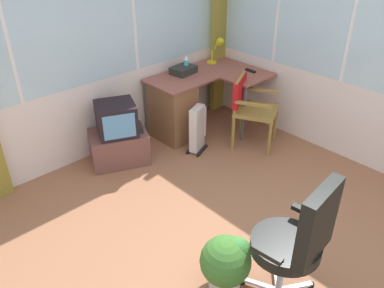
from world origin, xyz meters
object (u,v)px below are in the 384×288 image
at_px(wooden_armchair, 247,102).
at_px(potted_plant, 227,262).
at_px(office_chair, 299,239).
at_px(desk, 177,106).
at_px(tv_on_stand, 118,137).
at_px(space_heater, 198,128).
at_px(tv_remote, 251,71).
at_px(spray_bottle, 186,64).
at_px(desk_lamp, 219,47).
at_px(paper_tray, 183,70).

xyz_separation_m(wooden_armchair, potted_plant, (-1.82, -1.35, -0.29)).
height_order(office_chair, potted_plant, office_chair).
relative_size(desk, potted_plant, 2.93).
distance_m(wooden_armchair, tv_on_stand, 1.58).
relative_size(office_chair, potted_plant, 2.33).
bearing_deg(space_heater, office_chair, -116.59).
relative_size(office_chair, space_heater, 1.89).
distance_m(space_heater, potted_plant, 2.06).
xyz_separation_m(desk, potted_plant, (-1.33, -2.07, -0.15)).
bearing_deg(tv_on_stand, wooden_armchair, -27.11).
bearing_deg(tv_remote, desk, 156.35).
height_order(wooden_armchair, tv_on_stand, wooden_armchair).
relative_size(spray_bottle, tv_on_stand, 0.28).
bearing_deg(tv_remote, space_heater, -177.08).
height_order(desk_lamp, paper_tray, desk_lamp).
distance_m(spray_bottle, paper_tray, 0.09).
height_order(spray_bottle, space_heater, spray_bottle).
relative_size(office_chair, tv_on_stand, 1.44).
bearing_deg(desk, paper_tray, 29.62).
bearing_deg(wooden_armchair, potted_plant, -143.36).
bearing_deg(tv_on_stand, desk, 0.25).
xyz_separation_m(tv_remote, paper_tray, (-0.67, 0.54, 0.03)).
bearing_deg(desk, tv_on_stand, -179.75).
height_order(desk, paper_tray, paper_tray).
bearing_deg(desk_lamp, wooden_armchair, -113.02).
distance_m(tv_remote, tv_on_stand, 1.89).
relative_size(desk_lamp, office_chair, 0.31).
relative_size(spray_bottle, wooden_armchair, 0.25).
xyz_separation_m(wooden_armchair, tv_on_stand, (-1.39, 0.71, -0.24)).
bearing_deg(spray_bottle, wooden_armchair, -76.15).
height_order(spray_bottle, paper_tray, spray_bottle).
bearing_deg(tv_on_stand, spray_bottle, 6.86).
height_order(spray_bottle, wooden_armchair, spray_bottle).
bearing_deg(space_heater, tv_remote, 1.59).
bearing_deg(space_heater, spray_bottle, 59.13).
relative_size(tv_remote, space_heater, 0.26).
xyz_separation_m(paper_tray, wooden_armchair, (0.27, -0.84, -0.24)).
relative_size(desk, tv_on_stand, 1.82).
distance_m(paper_tray, space_heater, 0.81).
bearing_deg(office_chair, paper_tray, 63.41).
height_order(paper_tray, potted_plant, paper_tray).
relative_size(desk_lamp, potted_plant, 0.71).
distance_m(tv_remote, spray_bottle, 0.83).
height_order(desk_lamp, office_chair, office_chair).
bearing_deg(desk, wooden_armchair, -55.45).
bearing_deg(potted_plant, desk, 57.33).
bearing_deg(desk_lamp, space_heater, -148.85).
relative_size(paper_tray, tv_on_stand, 0.39).
bearing_deg(potted_plant, tv_remote, 36.72).
xyz_separation_m(spray_bottle, wooden_armchair, (0.21, -0.85, -0.30)).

